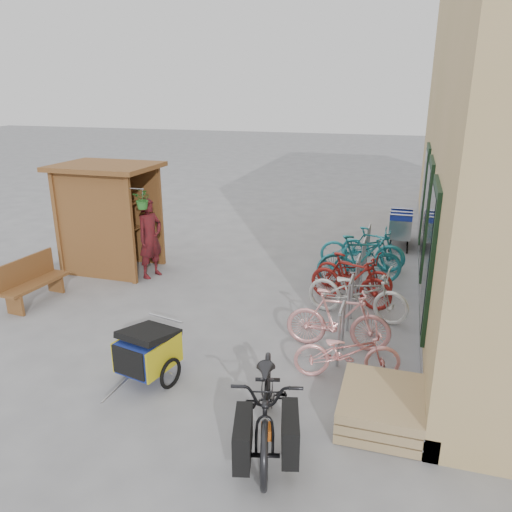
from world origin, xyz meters
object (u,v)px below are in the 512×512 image
(pallet_stack, at_px, (381,407))
(child_trailer, at_px, (148,350))
(person_kiosk, at_px, (150,238))
(kiosk, at_px, (105,203))
(bike_2, at_px, (357,292))
(bike_4, at_px, (354,272))
(bike_3, at_px, (350,280))
(bike_6, at_px, (362,249))
(cargo_bike, at_px, (268,401))
(bike_0, at_px, (347,352))
(bike_7, at_px, (373,248))
(bench, at_px, (31,280))
(shopping_carts, at_px, (401,223))
(bike_5, at_px, (360,260))
(bike_1, at_px, (338,320))

(pallet_stack, relative_size, child_trailer, 0.84)
(person_kiosk, bearing_deg, kiosk, 102.08)
(bike_2, bearing_deg, bike_4, 20.76)
(bike_3, xyz_separation_m, bike_6, (0.01, 2.04, -0.01))
(cargo_bike, xyz_separation_m, bike_3, (0.45, 4.24, -0.05))
(pallet_stack, height_order, bike_3, bike_3)
(person_kiosk, bearing_deg, bike_0, -103.11)
(bike_0, bearing_deg, bike_7, -13.24)
(kiosk, bearing_deg, pallet_stack, -31.66)
(pallet_stack, xyz_separation_m, bench, (-6.67, 1.80, 0.25))
(bike_2, distance_m, bike_4, 1.19)
(bench, xyz_separation_m, bike_3, (5.87, 1.69, 0.04))
(kiosk, distance_m, bike_7, 6.13)
(person_kiosk, xyz_separation_m, bike_3, (4.35, -0.26, -0.38))
(child_trailer, xyz_separation_m, cargo_bike, (1.97, -0.79, 0.09))
(kiosk, distance_m, bike_6, 5.83)
(pallet_stack, distance_m, bike_4, 4.21)
(bike_0, bearing_deg, bike_3, -7.67)
(child_trailer, distance_m, bike_2, 3.92)
(shopping_carts, bearing_deg, pallet_stack, -90.00)
(person_kiosk, bearing_deg, pallet_stack, -107.47)
(bike_5, bearing_deg, bike_1, 160.77)
(cargo_bike, bearing_deg, bike_7, 69.52)
(bike_4, relative_size, bike_7, 1.06)
(cargo_bike, distance_m, person_kiosk, 5.97)
(kiosk, xyz_separation_m, bike_5, (5.54, 0.71, -1.01))
(bike_6, bearing_deg, bike_7, -44.12)
(cargo_bike, bearing_deg, bike_2, 65.86)
(shopping_carts, relative_size, bike_2, 0.85)
(bench, height_order, bike_5, bike_5)
(bike_0, distance_m, bike_4, 3.24)
(cargo_bike, bearing_deg, bike_6, 71.37)
(bike_7, bearing_deg, bike_5, -174.11)
(bike_2, distance_m, bike_5, 1.63)
(cargo_bike, relative_size, bike_1, 1.35)
(person_kiosk, bearing_deg, child_trailer, -134.01)
(pallet_stack, height_order, shopping_carts, shopping_carts)
(bike_4, bearing_deg, person_kiosk, 109.62)
(bike_4, height_order, bike_6, bike_6)
(bench, height_order, cargo_bike, cargo_bike)
(child_trailer, bearing_deg, bike_3, 67.47)
(bike_2, bearing_deg, pallet_stack, -156.72)
(bike_0, bearing_deg, bike_2, -11.35)
(bike_5, distance_m, bike_6, 0.95)
(kiosk, bearing_deg, bike_3, -4.04)
(bike_5, bearing_deg, bike_0, 164.72)
(bike_5, bearing_deg, cargo_bike, 156.14)
(pallet_stack, relative_size, bike_3, 0.72)
(bike_3, bearing_deg, shopping_carts, 6.19)
(child_trailer, distance_m, bike_5, 5.19)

